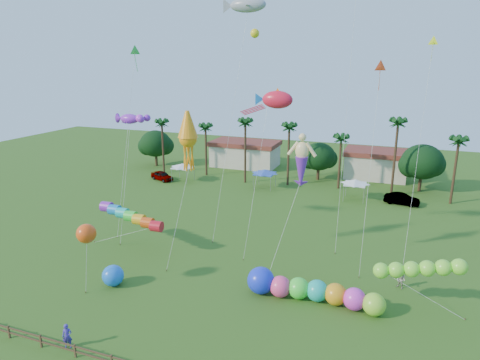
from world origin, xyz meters
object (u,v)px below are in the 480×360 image
(caterpillar_inflatable, at_px, (308,290))
(blue_ball, at_px, (113,276))
(car_a, at_px, (162,176))
(spectator_a, at_px, (67,336))
(car_b, at_px, (402,199))
(spectator_b, at_px, (401,280))

(caterpillar_inflatable, xyz_separation_m, blue_ball, (-16.97, -3.64, -0.03))
(car_a, distance_m, spectator_a, 43.88)
(car_b, distance_m, spectator_a, 46.83)
(car_a, distance_m, blue_ball, 35.24)
(spectator_b, xyz_separation_m, blue_ball, (-24.23, -8.56, 0.13))
(car_a, distance_m, caterpillar_inflatable, 42.26)
(car_b, bearing_deg, car_a, 99.28)
(car_a, height_order, blue_ball, blue_ball)
(car_b, height_order, spectator_b, spectator_b)
(caterpillar_inflatable, bearing_deg, car_a, 136.70)
(car_b, distance_m, blue_ball, 40.94)
(caterpillar_inflatable, bearing_deg, blue_ball, -168.49)
(caterpillar_inflatable, distance_m, blue_ball, 17.36)
(spectator_a, bearing_deg, car_b, 32.86)
(car_b, bearing_deg, spectator_a, 160.45)
(blue_ball, bearing_deg, spectator_a, -74.27)
(car_a, distance_m, spectator_b, 45.07)
(car_a, height_order, caterpillar_inflatable, caterpillar_inflatable)
(car_a, relative_size, spectator_a, 2.46)
(spectator_a, bearing_deg, caterpillar_inflatable, 9.88)
(spectator_a, relative_size, caterpillar_inflatable, 0.16)
(car_b, xyz_separation_m, spectator_b, (0.17, -24.57, 0.05))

